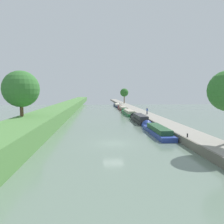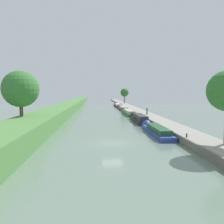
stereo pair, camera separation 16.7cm
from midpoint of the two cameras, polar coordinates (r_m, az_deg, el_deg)
name	(u,v)px [view 2 (the right image)]	position (r m, az deg, el deg)	size (l,w,h in m)	color
ground_plane	(113,143)	(27.20, 0.34, -8.15)	(160.00, 160.00, 0.00)	slate
left_grassy_bank	(16,135)	(28.49, -23.55, -5.42)	(6.06, 260.00, 2.49)	#518442
right_towpath	(194,138)	(29.72, 20.77, -6.45)	(3.69, 260.00, 0.90)	gray
stone_quay	(179,138)	(28.95, 17.20, -6.60)	(0.25, 260.00, 0.95)	#6B665B
narrowboat_blue	(156,130)	(34.02, 11.43, -4.63)	(2.05, 12.28, 1.96)	#283D93
narrowboat_black	(139,119)	(46.52, 7.16, -1.72)	(2.04, 12.19, 2.21)	black
narrowboat_green	(128,112)	(61.56, 4.28, -0.08)	(2.16, 14.86, 2.06)	#1E6033
narrowboat_maroon	(122,108)	(76.86, 2.78, 0.99)	(1.89, 15.06, 1.86)	maroon
narrowboat_navy	(117,105)	(93.10, 1.47, 1.75)	(2.12, 15.43, 2.02)	#141E42
tree_rightbank_midnear	(125,93)	(102.42, 3.34, 5.07)	(3.80, 3.80, 6.91)	brown
tree_leftbank_downstream	(21,89)	(37.02, -22.63, 5.56)	(5.68, 5.68, 7.11)	brown
person_walking	(147,111)	(52.77, 9.21, 0.31)	(0.34, 0.34, 1.66)	#282D42
mooring_bollard_near	(187,135)	(27.77, 19.07, -5.79)	(0.16, 0.16, 0.45)	black
mooring_bollard_far	(120,103)	(100.12, 2.15, 2.36)	(0.16, 0.16, 0.45)	black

